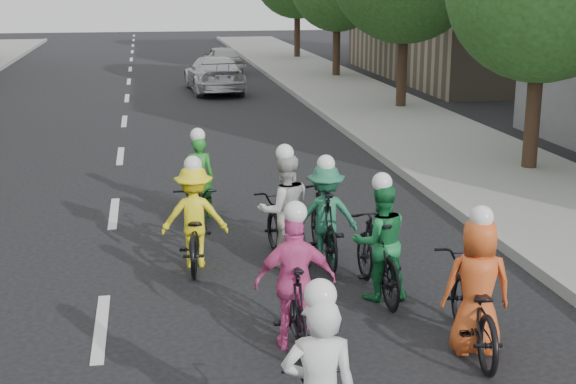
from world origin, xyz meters
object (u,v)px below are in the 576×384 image
object	(u,v)px
cyclist_2	(194,225)
cyclist_6	(284,222)
follow_car_lead	(214,74)
follow_car_trail	(222,59)
cyclist_4	(474,299)
cyclist_3	(294,293)
cyclist_1	(379,250)
cyclist_7	(324,220)
cyclist_5	(199,186)

from	to	relation	value
cyclist_2	cyclist_6	bearing A→B (deg)	175.99
cyclist_6	follow_car_lead	bearing A→B (deg)	-98.17
cyclist_2	follow_car_trail	distance (m)	25.82
cyclist_4	follow_car_trail	size ratio (longest dim) A/B	0.57
cyclist_2	cyclist_4	bearing A→B (deg)	136.52
cyclist_3	cyclist_6	size ratio (longest dim) A/B	0.91
cyclist_1	follow_car_trail	size ratio (longest dim) A/B	0.50
cyclist_6	cyclist_7	xyz separation A→B (m)	(0.59, -0.05, 0.01)
cyclist_7	cyclist_2	bearing A→B (deg)	-6.91
cyclist_5	follow_car_lead	world-z (taller)	cyclist_5
cyclist_1	cyclist_6	world-z (taller)	cyclist_6
cyclist_6	follow_car_trail	bearing A→B (deg)	-99.76
cyclist_4	follow_car_lead	bearing A→B (deg)	-79.11
cyclist_4	follow_car_lead	xyz separation A→B (m)	(-0.93, 22.46, 0.07)
follow_car_lead	cyclist_3	bearing A→B (deg)	83.80
cyclist_1	follow_car_lead	world-z (taller)	cyclist_1
cyclist_1	cyclist_3	size ratio (longest dim) A/B	1.05
cyclist_4	cyclist_7	world-z (taller)	cyclist_4
cyclist_2	cyclist_4	distance (m)	4.47
follow_car_trail	cyclist_2	bearing A→B (deg)	78.04
cyclist_6	cyclist_7	world-z (taller)	cyclist_6
cyclist_2	cyclist_7	bearing A→B (deg)	177.69
cyclist_7	follow_car_trail	distance (m)	25.96
cyclist_3	cyclist_5	size ratio (longest dim) A/B	1.07
cyclist_4	cyclist_2	bearing A→B (deg)	-41.08
cyclist_1	cyclist_2	size ratio (longest dim) A/B	0.93
cyclist_5	cyclist_2	bearing A→B (deg)	85.95
cyclist_3	cyclist_1	bearing A→B (deg)	-136.48
cyclist_5	cyclist_6	world-z (taller)	cyclist_6
follow_car_lead	cyclist_4	bearing A→B (deg)	88.85
cyclist_2	cyclist_3	distance (m)	3.09
cyclist_4	cyclist_5	xyz separation A→B (m)	(-2.66, 5.85, -0.04)
cyclist_1	cyclist_3	bearing A→B (deg)	41.21
cyclist_1	cyclist_4	world-z (taller)	cyclist_4
cyclist_1	cyclist_7	world-z (taller)	cyclist_1
cyclist_1	cyclist_7	xyz separation A→B (m)	(-0.41, 1.41, 0.00)
cyclist_6	follow_car_lead	world-z (taller)	cyclist_6
cyclist_1	follow_car_lead	distance (m)	20.75
cyclist_2	follow_car_lead	size ratio (longest dim) A/B	0.42
cyclist_2	cyclist_5	world-z (taller)	cyclist_2
cyclist_2	follow_car_trail	bearing A→B (deg)	-90.37
cyclist_5	cyclist_7	bearing A→B (deg)	122.56
cyclist_4	cyclist_7	xyz separation A→B (m)	(-1.01, 3.12, 0.05)
cyclist_2	follow_car_trail	world-z (taller)	cyclist_2
follow_car_lead	follow_car_trail	distance (m)	6.67
cyclist_1	cyclist_6	distance (m)	1.77
cyclist_4	cyclist_7	size ratio (longest dim) A/B	1.07
cyclist_3	cyclist_4	xyz separation A→B (m)	(1.96, -0.46, -0.03)
cyclist_1	cyclist_4	bearing A→B (deg)	107.85
cyclist_2	cyclist_6	size ratio (longest dim) A/B	1.02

